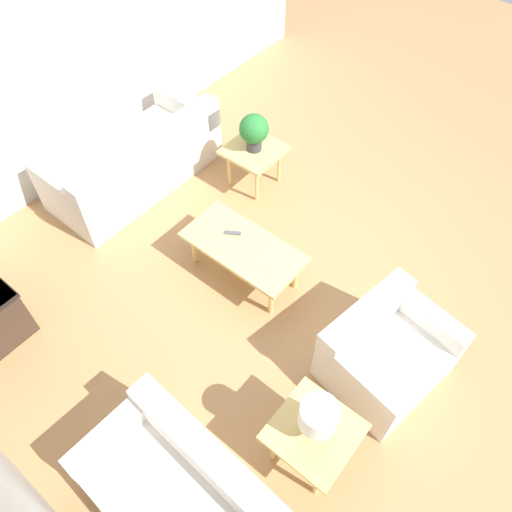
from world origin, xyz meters
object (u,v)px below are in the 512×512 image
object	(u,v)px
sofa	(136,162)
side_table_lamp	(314,434)
coffee_table	(243,249)
armchair	(385,353)
loveseat	(182,494)
side_table_plant	(254,153)
potted_plant	(254,130)
table_lamp	(318,418)

from	to	relation	value
sofa	side_table_lamp	world-z (taller)	sofa
coffee_table	armchair	bearing A→B (deg)	178.48
side_table_lamp	armchair	bearing A→B (deg)	-92.93
loveseat	side_table_plant	xyz separation A→B (m)	(1.81, -3.02, 0.17)
sofa	coffee_table	xyz separation A→B (m)	(-1.81, 0.26, 0.09)
side_table_lamp	coffee_table	bearing A→B (deg)	-33.85
potted_plant	table_lamp	bearing A→B (deg)	137.30
armchair	loveseat	world-z (taller)	same
potted_plant	sofa	bearing A→B (deg)	38.82
sofa	side_table_plant	xyz separation A→B (m)	(-1.05, -0.84, 0.14)
armchair	potted_plant	xyz separation A→B (m)	(2.37, -1.14, 0.48)
sofa	side_table_plant	size ratio (longest dim) A/B	3.36
potted_plant	armchair	bearing A→B (deg)	154.27
armchair	potted_plant	distance (m)	2.67
loveseat	coffee_table	size ratio (longest dim) A/B	1.21
armchair	side_table_plant	world-z (taller)	armchair
side_table_lamp	table_lamp	distance (m)	0.33
side_table_plant	table_lamp	bearing A→B (deg)	137.30
loveseat	armchair	bearing A→B (deg)	76.46
sofa	side_table_lamp	size ratio (longest dim) A/B	3.36
armchair	table_lamp	size ratio (longest dim) A/B	2.77
side_table_lamp	potted_plant	bearing A→B (deg)	-42.70
sofa	coffee_table	bearing A→B (deg)	82.45
sofa	potted_plant	bearing A→B (deg)	129.29
loveseat	coffee_table	bearing A→B (deg)	121.41
sofa	potted_plant	size ratio (longest dim) A/B	4.65
side_table_lamp	potted_plant	size ratio (longest dim) A/B	1.38
armchair	sofa	bearing A→B (deg)	94.53
armchair	coffee_table	world-z (taller)	armchair
loveseat	side_table_lamp	size ratio (longest dim) A/B	2.40
loveseat	sofa	bearing A→B (deg)	145.55
side_table_lamp	table_lamp	bearing A→B (deg)	-63.43
sofa	loveseat	bearing A→B (deg)	53.18
armchair	side_table_lamp	size ratio (longest dim) A/B	1.87
coffee_table	table_lamp	world-z (taller)	table_lamp
loveseat	potted_plant	bearing A→B (deg)	123.82
sofa	potted_plant	distance (m)	1.42
potted_plant	table_lamp	xyz separation A→B (m)	(-2.32, 2.14, 0.01)
armchair	potted_plant	size ratio (longest dim) A/B	2.58
loveseat	side_table_plant	distance (m)	3.53
armchair	side_table_lamp	bearing A→B (deg)	-173.40
loveseat	potted_plant	size ratio (longest dim) A/B	3.32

